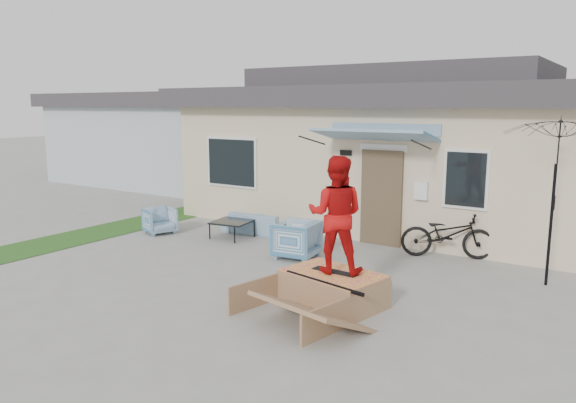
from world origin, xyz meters
The scene contains 13 objects.
ground centered at (0.00, 0.00, 0.00)m, with size 90.00×90.00×0.00m, color gray.
grass_strip centered at (-5.20, 2.00, 0.00)m, with size 1.40×8.00×0.01m, color #24511B.
house centered at (0.00, 7.99, 1.94)m, with size 10.80×8.49×4.10m.
neighbor_house centered at (-10.50, 10.00, 1.78)m, with size 8.60×7.60×3.50m.
loveseat centered at (-1.95, 3.89, 0.33)m, with size 1.71×0.50×0.67m, color teal.
armchair_left centered at (-3.90, 2.55, 0.35)m, with size 0.67×0.63×0.69m, color teal.
armchair_right centered at (0.00, 2.55, 0.42)m, with size 0.82×0.76×0.84m, color teal.
coffee_table centered at (-2.14, 3.14, 0.20)m, with size 0.82×0.82×0.41m, color black.
bicycle centered at (2.55, 4.25, 0.59)m, with size 0.64×1.84×1.18m, color black.
patio_umbrella centered at (4.52, 3.48, 1.75)m, with size 2.10×2.00×2.20m.
skate_ramp centered at (1.88, 0.67, 0.25)m, with size 1.48×1.97×0.49m, color #8C6544, non-canonical shape.
skateboard centered at (1.89, 0.72, 0.52)m, with size 0.76×0.19×0.05m, color black.
skater centered at (1.89, 0.72, 1.44)m, with size 0.88×0.68×1.80m, color #BA0E0E.
Camera 1 is at (5.76, -6.49, 3.06)m, focal length 34.00 mm.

